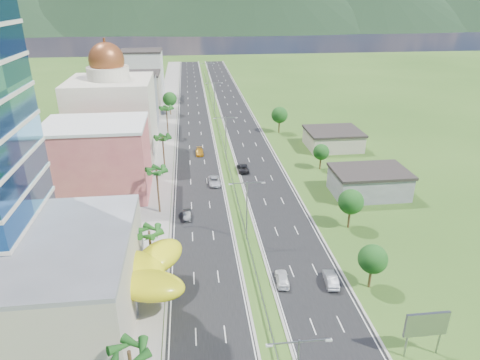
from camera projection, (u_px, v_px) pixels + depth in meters
name	position (u px, v px, depth m)	size (l,w,h in m)	color
ground	(255.00, 274.00, 65.19)	(500.00, 500.00, 0.00)	#2D5119
road_left	(194.00, 118.00, 146.18)	(11.00, 260.00, 0.04)	black
road_right	(237.00, 116.00, 147.80)	(11.00, 260.00, 0.04)	black
sidewalk_left	(166.00, 119.00, 145.13)	(7.00, 260.00, 0.12)	gray
median_guardrail	(220.00, 131.00, 130.38)	(0.10, 216.06, 0.76)	gray
streetlight_median_b	(247.00, 205.00, 71.57)	(6.04, 0.25, 11.00)	gray
streetlight_median_c	(226.00, 133.00, 107.92)	(6.04, 0.25, 11.00)	gray
streetlight_median_d	(214.00, 95.00, 148.83)	(6.04, 0.25, 11.00)	gray
streetlight_median_e	(208.00, 73.00, 189.73)	(6.04, 0.25, 11.00)	gray
mall_podium	(13.00, 284.00, 54.05)	(30.00, 24.00, 11.00)	#BAAC99
lime_canopy	(113.00, 272.00, 57.37)	(18.00, 15.00, 7.40)	#D2CD14
pink_shophouse	(98.00, 161.00, 88.22)	(20.00, 15.00, 15.00)	#C24F57
domed_building	(113.00, 114.00, 107.58)	(20.00, 20.00, 28.70)	beige
midrise_grey	(130.00, 103.00, 131.76)	(16.00, 15.00, 16.00)	slate
midrise_beige	(138.00, 93.00, 152.36)	(16.00, 15.00, 13.00)	#BAAC99
midrise_white	(143.00, 75.00, 172.26)	(16.00, 15.00, 18.00)	silver
billboard	(426.00, 326.00, 48.90)	(5.20, 0.35, 6.20)	gray
shed_near	(369.00, 183.00, 89.95)	(15.00, 10.00, 5.00)	slate
shed_far	(333.00, 140.00, 117.55)	(14.00, 12.00, 4.40)	#BAAC99
palm_tree_a	(129.00, 355.00, 40.29)	(3.60, 3.60, 9.10)	#47301C
palm_tree_b	(149.00, 233.00, 62.49)	(3.60, 3.60, 8.10)	#47301C
palm_tree_c	(157.00, 172.00, 80.09)	(3.60, 3.60, 9.60)	#47301C
palm_tree_d	(163.00, 139.00, 101.38)	(3.60, 3.60, 8.60)	#47301C
palm_tree_e	(166.00, 109.00, 123.79)	(3.60, 3.60, 9.40)	#47301C
leafy_tree_lfar	(170.00, 99.00, 147.61)	(4.90, 4.90, 8.05)	#47301C
leafy_tree_ra	(373.00, 259.00, 60.46)	(4.20, 4.20, 6.90)	#47301C
leafy_tree_rb	(351.00, 202.00, 76.08)	(4.55, 4.55, 7.47)	#47301C
leafy_tree_rc	(321.00, 152.00, 102.18)	(3.85, 3.85, 6.33)	#47301C
leafy_tree_rd	(280.00, 115.00, 128.53)	(4.90, 4.90, 8.05)	#47301C
mountain_ridge	(248.00, 31.00, 480.73)	(860.00, 140.00, 90.00)	black
car_dark_left	(187.00, 215.00, 81.04)	(1.42, 4.07, 1.34)	black
car_silver_mid_left	(214.00, 181.00, 95.31)	(2.50, 5.42, 1.51)	#B4B6BC
car_yellow_far_left	(200.00, 152.00, 112.92)	(1.99, 4.88, 1.42)	#C28516
car_white_near_right	(282.00, 278.00, 62.87)	(1.85, 4.59, 1.56)	white
car_silver_right	(331.00, 279.00, 62.69)	(1.67, 4.78, 1.57)	#A0A1A7
car_dark_far_right	(243.00, 168.00, 102.42)	(2.53, 5.48, 1.52)	black
motorcycle	(183.00, 284.00, 61.94)	(0.61, 2.01, 1.29)	black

